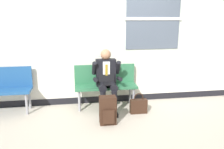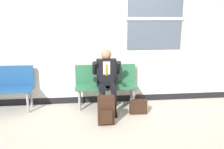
{
  "view_description": "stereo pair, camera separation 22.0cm",
  "coord_description": "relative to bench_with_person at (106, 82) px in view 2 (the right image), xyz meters",
  "views": [
    {
      "loc": [
        -0.78,
        -4.14,
        1.84
      ],
      "look_at": [
        -0.1,
        0.22,
        0.75
      ],
      "focal_mm": 37.04,
      "sensor_mm": 36.0,
      "label": 1
    },
    {
      "loc": [
        -0.56,
        -4.17,
        1.84
      ],
      "look_at": [
        -0.1,
        0.22,
        0.75
      ],
      "focal_mm": 37.04,
      "sensor_mm": 36.0,
      "label": 2
    }
  ],
  "objects": [
    {
      "name": "ground_plane",
      "position": [
        0.19,
        -0.49,
        -0.52
      ],
      "size": [
        18.0,
        18.0,
        0.0
      ],
      "primitive_type": "plane",
      "color": "#B2A899"
    },
    {
      "name": "bench_empty",
      "position": [
        -2.05,
        0.0,
        0.0
      ],
      "size": [
        1.12,
        0.42,
        0.89
      ],
      "color": "navy",
      "rests_on": "ground"
    },
    {
      "name": "backpack",
      "position": [
        -0.07,
        -0.87,
        -0.27
      ],
      "size": [
        0.29,
        0.23,
        0.51
      ],
      "color": "#331E14",
      "rests_on": "ground"
    },
    {
      "name": "handbag",
      "position": [
        0.59,
        -0.5,
        -0.37
      ],
      "size": [
        0.34,
        0.12,
        0.41
      ],
      "color": "#331E14",
      "rests_on": "ground"
    },
    {
      "name": "station_wall",
      "position": [
        0.21,
        0.28,
        0.96
      ],
      "size": [
        6.09,
        0.17,
        2.97
      ],
      "color": "beige",
      "rests_on": "ground"
    },
    {
      "name": "bench_with_person",
      "position": [
        0.0,
        0.0,
        0.0
      ],
      "size": [
        1.28,
        0.42,
        0.88
      ],
      "color": "#2D6B47",
      "rests_on": "ground"
    },
    {
      "name": "person_seated",
      "position": [
        0.0,
        -0.2,
        0.13
      ],
      "size": [
        0.57,
        0.7,
        1.22
      ],
      "color": "black",
      "rests_on": "ground"
    }
  ]
}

